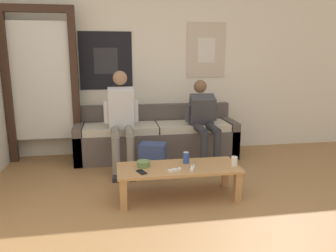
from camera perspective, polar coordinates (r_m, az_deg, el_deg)
ground_plane at (r=2.78m, az=8.22°, el=-20.68°), size 18.00×18.00×0.00m
wall_back at (r=5.08m, az=-1.07°, el=9.83°), size 10.00×0.07×2.55m
door_frame at (r=4.92m, az=-21.23°, el=7.99°), size 1.00×0.10×2.15m
couch at (r=4.88m, az=-2.01°, el=-2.14°), size 2.35×0.68×0.75m
coffee_table at (r=3.52m, az=1.83°, el=-7.92°), size 1.30×0.51×0.34m
person_seated_adult at (r=4.38m, az=-8.11°, el=1.61°), size 0.47×0.85×1.29m
person_seated_teen at (r=4.58m, az=6.26°, el=1.31°), size 0.47×0.87×1.15m
backpack at (r=4.14m, az=-2.67°, el=-6.04°), size 0.37×0.32×0.42m
ceramic_bowl at (r=3.50m, az=-4.29°, el=-6.50°), size 0.14×0.14×0.07m
pillar_candle at (r=3.58m, az=11.49°, el=-6.03°), size 0.07×0.07×0.11m
drink_can_blue at (r=3.59m, az=3.17°, el=-5.53°), size 0.07×0.07×0.12m
game_controller_near_left at (r=3.43m, az=4.25°, el=-7.30°), size 0.08×0.15×0.03m
game_controller_near_right at (r=3.37m, az=1.13°, el=-7.65°), size 0.15×0.09×0.03m
cell_phone at (r=3.34m, az=-4.64°, el=-7.98°), size 0.11×0.15×0.01m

